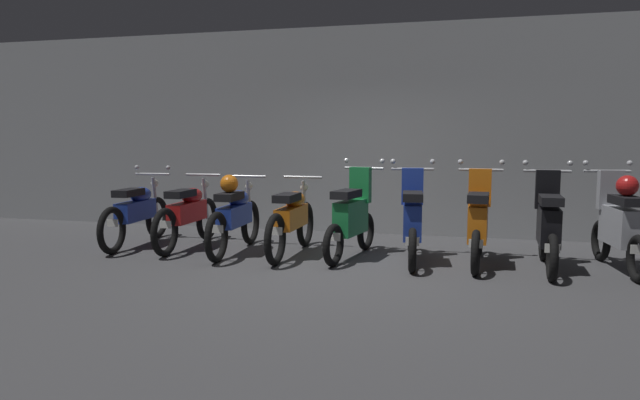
# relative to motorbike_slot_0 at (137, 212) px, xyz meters

# --- Properties ---
(ground_plane) EXTENTS (80.00, 80.00, 0.00)m
(ground_plane) POSITION_rel_motorbike_slot_0_xyz_m (3.21, -0.78, -0.49)
(ground_plane) COLOR #424244
(back_wall) EXTENTS (16.00, 0.30, 3.37)m
(back_wall) POSITION_rel_motorbike_slot_0_xyz_m (3.21, 2.04, 1.19)
(back_wall) COLOR gray
(back_wall) RESTS_ON ground
(motorbike_slot_0) EXTENTS (0.59, 1.95, 1.15)m
(motorbike_slot_0) POSITION_rel_motorbike_slot_0_xyz_m (0.00, 0.00, 0.00)
(motorbike_slot_0) COLOR black
(motorbike_slot_0) RESTS_ON ground
(motorbike_slot_1) EXTENTS (0.56, 1.95, 1.03)m
(motorbike_slot_1) POSITION_rel_motorbike_slot_0_xyz_m (0.80, 0.04, -0.00)
(motorbike_slot_1) COLOR black
(motorbike_slot_1) RESTS_ON ground
(motorbike_slot_2) EXTENTS (0.56, 1.95, 1.08)m
(motorbike_slot_2) POSITION_rel_motorbike_slot_0_xyz_m (1.60, -0.15, 0.03)
(motorbike_slot_2) COLOR black
(motorbike_slot_2) RESTS_ON ground
(motorbike_slot_3) EXTENTS (0.56, 1.95, 1.03)m
(motorbike_slot_3) POSITION_rel_motorbike_slot_0_xyz_m (2.41, -0.10, -0.00)
(motorbike_slot_3) COLOR black
(motorbike_slot_3) RESTS_ON ground
(motorbike_slot_4) EXTENTS (0.58, 1.67, 1.29)m
(motorbike_slot_4) POSITION_rel_motorbike_slot_0_xyz_m (3.21, -0.05, 0.04)
(motorbike_slot_4) COLOR black
(motorbike_slot_4) RESTS_ON ground
(motorbike_slot_5) EXTENTS (0.59, 1.68, 1.29)m
(motorbike_slot_5) POSITION_rel_motorbike_slot_0_xyz_m (4.00, -0.12, 0.04)
(motorbike_slot_5) COLOR black
(motorbike_slot_5) RESTS_ON ground
(motorbike_slot_6) EXTENTS (0.59, 1.68, 1.29)m
(motorbike_slot_6) POSITION_rel_motorbike_slot_0_xyz_m (4.81, -0.09, 0.04)
(motorbike_slot_6) COLOR black
(motorbike_slot_6) RESTS_ON ground
(motorbike_slot_7) EXTENTS (0.59, 1.68, 1.29)m
(motorbike_slot_7) POSITION_rel_motorbike_slot_0_xyz_m (5.61, -0.17, 0.04)
(motorbike_slot_7) COLOR black
(motorbike_slot_7) RESTS_ON ground
(motorbike_slot_8) EXTENTS (0.59, 1.68, 1.29)m
(motorbike_slot_8) POSITION_rel_motorbike_slot_0_xyz_m (6.41, -0.02, 0.08)
(motorbike_slot_8) COLOR black
(motorbike_slot_8) RESTS_ON ground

